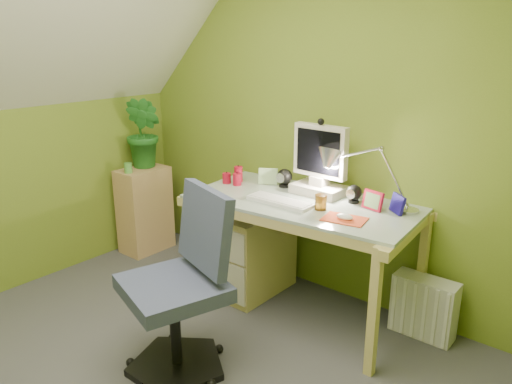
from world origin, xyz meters
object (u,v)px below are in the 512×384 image
Objects in this scene: desk at (302,256)px; side_ledge at (145,210)px; potted_plant at (144,133)px; radiator at (424,307)px; monitor at (320,157)px; desk_lamp at (385,164)px; task_chair at (173,284)px.

desk is 1.60m from side_ledge.
radiator is (2.36, 0.21, -0.83)m from potted_plant.
desk_lamp is (0.45, 0.00, 0.03)m from monitor.
potted_plant reaches higher than monitor.
desk_lamp is at bearing 16.67° from desk.
side_ledge is 0.69× the size of task_chair.
desk_lamp is (0.45, 0.18, 0.67)m from desk.
task_chair reaches higher than desk.
monitor is at bearing 99.47° from task_chair.
side_ledge is 2.38m from radiator.
monitor is (-0.00, 0.18, 0.64)m from desk.
monitor is 1.61m from potted_plant.
desk_lamp reaches higher than monitor.
desk is at bearing -0.61° from potted_plant.
potted_plant is (-1.60, -0.16, -0.01)m from monitor.
monitor is 0.48× the size of task_chair.
side_ledge is 1.90× the size of radiator.
monitor is at bearing -176.64° from radiator.
desk is 2.91× the size of monitor.
monitor reaches higher than desk.
desk is 1.39× the size of task_chair.
monitor is 0.90× the size of desk_lamp.
desk_lamp is 0.53× the size of task_chair.
potted_plant is 0.56× the size of task_chair.
desk_lamp is 0.94× the size of potted_plant.
desk is 1.72m from potted_plant.
potted_plant reaches higher than task_chair.
monitor is at bearing 5.80° from potted_plant.
monitor is at bearing 84.87° from desk.
task_chair is at bearing -127.90° from radiator.
radiator is at bearing 11.75° from desk.
desk_lamp reaches higher than side_ledge.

